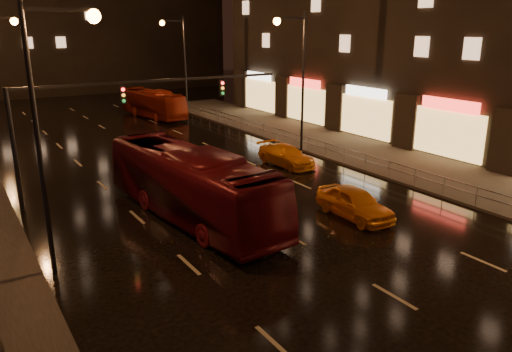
# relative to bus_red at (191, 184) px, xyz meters

# --- Properties ---
(ground) EXTENTS (140.00, 140.00, 0.00)m
(ground) POSITION_rel_bus_red_xyz_m (2.74, 5.48, -1.72)
(ground) COLOR black
(ground) RESTS_ON ground
(sidewalk_right) EXTENTS (7.00, 70.00, 0.15)m
(sidewalk_right) POSITION_rel_bus_red_xyz_m (16.24, 0.48, -1.64)
(sidewalk_right) COLOR #38332D
(sidewalk_right) RESTS_ON ground
(traffic_signal) EXTENTS (15.31, 0.32, 6.20)m
(traffic_signal) POSITION_rel_bus_red_xyz_m (-2.32, 5.48, 3.02)
(traffic_signal) COLOR black
(traffic_signal) RESTS_ON ground
(railing_right) EXTENTS (0.05, 56.00, 1.00)m
(railing_right) POSITION_rel_bus_red_xyz_m (12.94, 3.48, -0.82)
(railing_right) COLOR #99999E
(railing_right) RESTS_ON sidewalk_right
(bus_red) EXTENTS (4.01, 12.55, 3.44)m
(bus_red) POSITION_rel_bus_red_xyz_m (0.00, 0.00, 0.00)
(bus_red) COLOR #5D0D16
(bus_red) RESTS_ON ground
(bus_curb) EXTENTS (3.55, 10.21, 2.79)m
(bus_curb) POSITION_rel_bus_red_xyz_m (8.74, 27.96, -0.33)
(bus_curb) COLOR #A12610
(bus_curb) RESTS_ON ground
(taxi_near) EXTENTS (1.95, 4.48, 1.50)m
(taxi_near) POSITION_rel_bus_red_xyz_m (6.74, -4.17, -0.97)
(taxi_near) COLOR orange
(taxi_near) RESTS_ON ground
(taxi_far) EXTENTS (2.22, 4.75, 1.34)m
(taxi_far) POSITION_rel_bus_red_xyz_m (9.49, 5.40, -1.05)
(taxi_far) COLOR orange
(taxi_far) RESTS_ON ground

